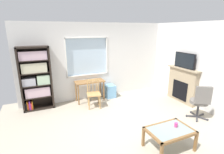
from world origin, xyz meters
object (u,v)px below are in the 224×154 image
bookshelf (36,77)px  fireplace (182,85)px  plastic_drawer_unit (110,91)px  tv (185,61)px  coffee_table (170,132)px  sippy_cup (176,125)px  desk_under_window (90,84)px  wooden_chair (94,93)px  office_chair (200,100)px

bookshelf → fireplace: bearing=-17.5°
plastic_drawer_unit → tv: (2.09, -1.38, 1.21)m
fireplace → coffee_table: 2.78m
bookshelf → fireplace: 4.78m
coffee_table → sippy_cup: (0.19, 0.03, 0.11)m
desk_under_window → tv: tv is taller
coffee_table → sippy_cup: sippy_cup is taller
coffee_table → wooden_chair: bearing=107.0°
desk_under_window → plastic_drawer_unit: 0.86m
plastic_drawer_unit → fireplace: fireplace is taller
desk_under_window → sippy_cup: (0.94, -3.06, -0.11)m
wooden_chair → coffee_table: 2.70m
tv → office_chair: (-0.48, -1.14, -0.88)m
plastic_drawer_unit → wooden_chair: bearing=-145.1°
bookshelf → sippy_cup: size_ratio=21.74×
sippy_cup → desk_under_window: bearing=107.0°
desk_under_window → office_chair: 3.43m
fireplace → sippy_cup: 2.61m
sippy_cup → bookshelf: bearing=129.4°
desk_under_window → wooden_chair: (-0.04, -0.51, -0.15)m
desk_under_window → plastic_drawer_unit: bearing=3.7°
fireplace → office_chair: size_ratio=1.23×
fireplace → bookshelf: bearing=162.5°
tv → coffee_table: (-2.11, -1.77, -1.06)m
wooden_chair → plastic_drawer_unit: (0.81, 0.56, -0.23)m
plastic_drawer_unit → office_chair: office_chair is taller
sippy_cup → tv: bearing=42.1°
coffee_table → office_chair: bearing=21.1°
fireplace → sippy_cup: size_ratio=13.69×
office_chair → sippy_cup: office_chair is taller
fireplace → coffee_table: (-2.13, -1.77, -0.21)m
wooden_chair → coffee_table: wooden_chair is taller
bookshelf → desk_under_window: size_ratio=1.97×
office_chair → sippy_cup: 1.56m
wooden_chair → office_chair: size_ratio=0.90×
wooden_chair → fireplace: bearing=-15.5°
tv → office_chair: 1.52m
desk_under_window → office_chair: bearing=-46.0°
bookshelf → office_chair: size_ratio=1.96×
wooden_chair → sippy_cup: (0.97, -2.55, 0.03)m
fireplace → office_chair: (-0.50, -1.14, -0.04)m
plastic_drawer_unit → sippy_cup: size_ratio=5.10×
tv → office_chair: size_ratio=0.81×
tv → wooden_chair: bearing=164.4°
desk_under_window → coffee_table: bearing=-76.3°
bookshelf → office_chair: bookshelf is taller
desk_under_window → fireplace: (2.88, -1.33, -0.01)m
tv → office_chair: tv is taller
plastic_drawer_unit → coffee_table: 3.15m
bookshelf → sippy_cup: bookshelf is taller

